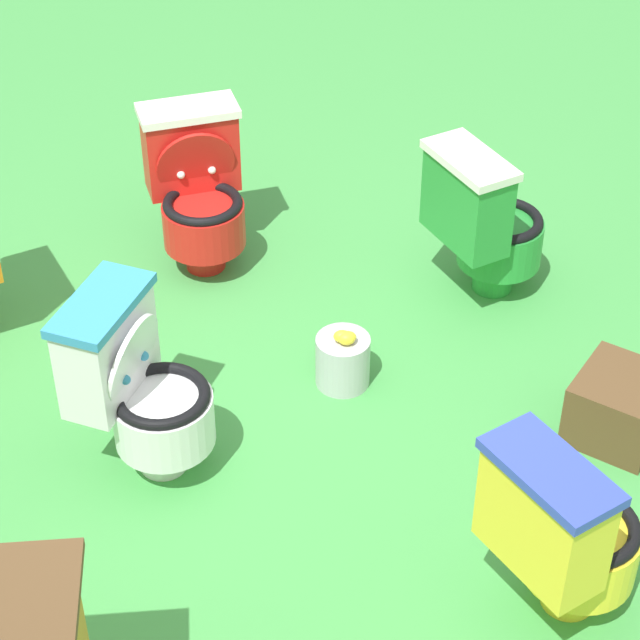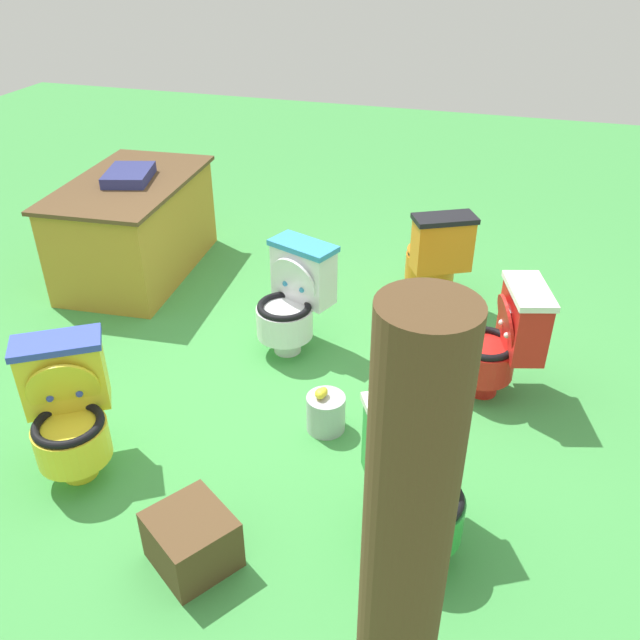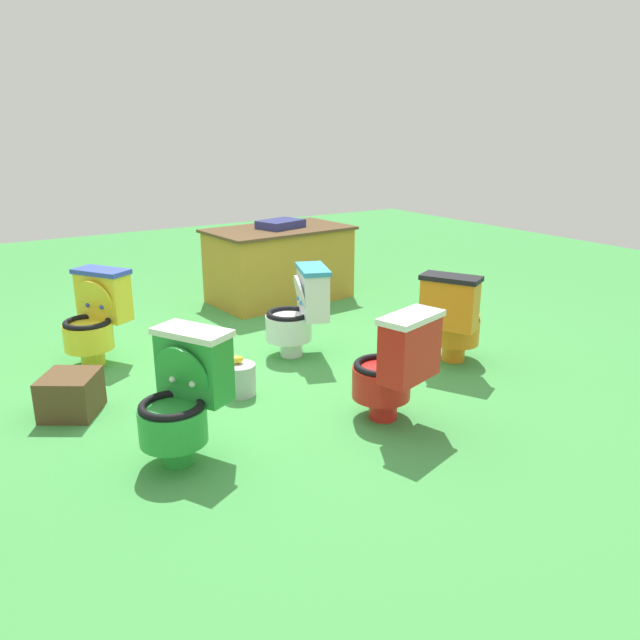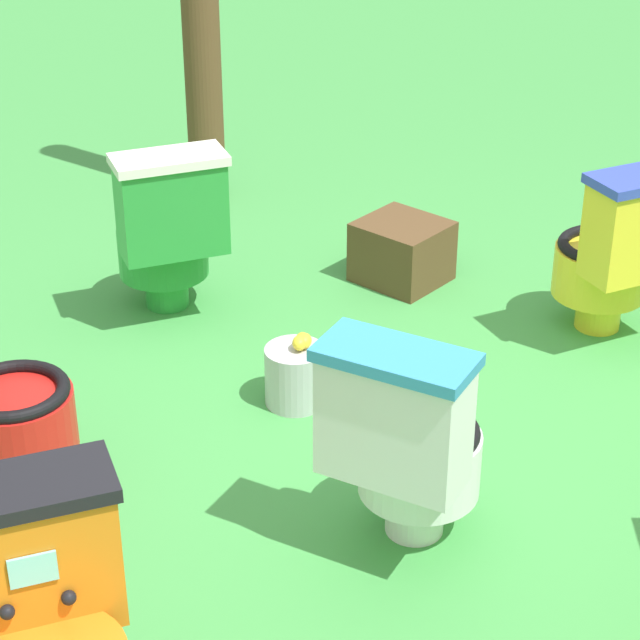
# 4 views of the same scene
# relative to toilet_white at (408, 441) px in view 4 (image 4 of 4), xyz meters

# --- Properties ---
(ground) EXTENTS (14.00, 14.00, 0.00)m
(ground) POSITION_rel_toilet_white_xyz_m (-0.40, -0.14, -0.37)
(ground) COLOR #429947
(toilet_white) EXTENTS (0.60, 0.55, 0.73)m
(toilet_white) POSITION_rel_toilet_white_xyz_m (0.00, 0.00, 0.00)
(toilet_white) COLOR white
(toilet_white) RESTS_ON ground
(toilet_orange) EXTENTS (0.62, 0.58, 0.73)m
(toilet_orange) POSITION_rel_toilet_white_xyz_m (0.90, -0.80, -0.00)
(toilet_orange) COLOR orange
(toilet_orange) RESTS_ON ground
(toilet_yellow) EXTENTS (0.63, 0.60, 0.73)m
(toilet_yellow) POSITION_rel_toilet_white_xyz_m (-1.41, 0.73, 0.00)
(toilet_yellow) COLOR yellow
(toilet_yellow) RESTS_ON ground
(toilet_green) EXTENTS (0.62, 0.59, 0.73)m
(toilet_green) POSITION_rel_toilet_white_xyz_m (-1.38, -1.04, 0.00)
(toilet_green) COLOR green
(toilet_green) RESTS_ON ground
(small_crate) EXTENTS (0.47, 0.47, 0.27)m
(small_crate) POSITION_rel_toilet_white_xyz_m (-1.80, -0.12, -0.24)
(small_crate) COLOR brown
(small_crate) RESTS_ON ground
(lemon_bucket) EXTENTS (0.22, 0.22, 0.28)m
(lemon_bucket) POSITION_rel_toilet_white_xyz_m (-0.75, -0.44, -0.26)
(lemon_bucket) COLOR #B7B7BF
(lemon_bucket) RESTS_ON ground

